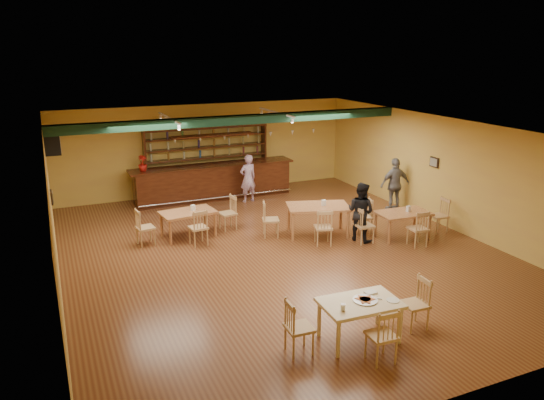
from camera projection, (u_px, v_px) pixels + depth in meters
name	position (u px, v px, depth m)	size (l,w,h in m)	color
floor	(280.00, 252.00, 12.70)	(12.00, 12.00, 0.00)	#5C2F1A
ceiling_beam	(239.00, 120.00, 14.35)	(10.00, 0.30, 0.25)	black
track_rail_left	(169.00, 118.00, 14.16)	(0.05, 2.50, 0.05)	silver
track_rail_right	(276.00, 112.00, 15.39)	(0.05, 2.50, 0.05)	silver
ac_unit	(52.00, 143.00, 13.88)	(0.34, 0.70, 0.48)	silver
picture_left	(52.00, 197.00, 11.19)	(0.04, 0.34, 0.28)	black
picture_right	(434.00, 162.00, 14.57)	(0.04, 0.34, 0.28)	black
bar_counter	(214.00, 181.00, 17.04)	(5.40, 0.85, 1.13)	#32130A
back_bar_hutch	(207.00, 161.00, 17.43)	(4.17, 0.40, 2.28)	#32130A
poinsettia	(142.00, 163.00, 15.95)	(0.27, 0.27, 0.49)	#B61710
dining_table_a	(188.00, 224.00, 13.62)	(1.39, 0.83, 0.70)	brown
dining_table_b	(318.00, 220.00, 13.76)	(1.60, 0.96, 0.80)	brown
dining_table_d	(402.00, 225.00, 13.59)	(1.37, 0.82, 0.68)	brown
near_table	(359.00, 321.00, 8.80)	(1.33, 0.85, 0.71)	beige
pizza_tray	(365.00, 300.00, 8.74)	(0.40, 0.40, 0.01)	silver
parmesan_shaker	(343.00, 307.00, 8.40)	(0.07, 0.07, 0.11)	#EAE5C6
napkin_stack	(371.00, 293.00, 8.99)	(0.20, 0.15, 0.03)	white
pizza_server	(371.00, 297.00, 8.83)	(0.32, 0.09, 0.00)	silver
side_plate	(393.00, 300.00, 8.73)	(0.22, 0.22, 0.01)	white
patron_bar	(248.00, 178.00, 16.60)	(0.56, 0.37, 1.54)	#7F4597
patron_right_a	(361.00, 212.00, 13.27)	(0.75, 0.58, 1.53)	black
patron_right_b	(395.00, 185.00, 15.68)	(0.96, 0.40, 1.63)	gray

